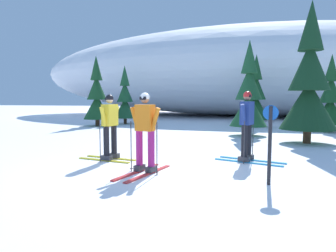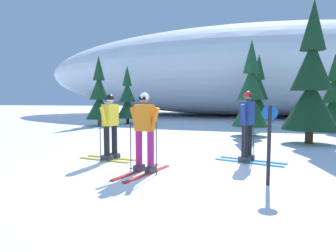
{
  "view_description": "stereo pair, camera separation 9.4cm",
  "coord_description": "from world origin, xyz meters",
  "px_view_note": "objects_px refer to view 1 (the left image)",
  "views": [
    {
      "loc": [
        1.75,
        -6.77,
        1.61
      ],
      "look_at": [
        -0.01,
        0.39,
        0.95
      ],
      "focal_mm": 32.25,
      "sensor_mm": 36.0,
      "label": 1
    },
    {
      "loc": [
        1.84,
        -6.74,
        1.61
      ],
      "look_at": [
        -0.01,
        0.39,
        0.95
      ],
      "focal_mm": 32.25,
      "sensor_mm": 36.0,
      "label": 2
    }
  ],
  "objects_px": {
    "skier_yellow_jacket": "(110,126)",
    "pine_tree_center_right": "(309,84)",
    "pine_tree_right": "(330,100)",
    "skier_navy_jacket": "(247,124)",
    "pine_tree_center_left": "(249,96)",
    "trail_marker_post": "(270,140)",
    "skier_orange_jacket": "(145,131)",
    "pine_tree_center": "(256,97)",
    "pine_tree_left": "(125,100)",
    "pine_tree_far_left": "(97,97)"
  },
  "relations": [
    {
      "from": "trail_marker_post",
      "to": "pine_tree_left",
      "type": "bearing_deg",
      "value": 122.21
    },
    {
      "from": "skier_navy_jacket",
      "to": "skier_orange_jacket",
      "type": "bearing_deg",
      "value": -141.11
    },
    {
      "from": "skier_navy_jacket",
      "to": "trail_marker_post",
      "type": "xyz_separation_m",
      "value": [
        0.38,
        -2.11,
        -0.11
      ]
    },
    {
      "from": "pine_tree_center_left",
      "to": "pine_tree_center_right",
      "type": "distance_m",
      "value": 2.85
    },
    {
      "from": "pine_tree_center_left",
      "to": "skier_navy_jacket",
      "type": "bearing_deg",
      "value": -91.36
    },
    {
      "from": "pine_tree_center_left",
      "to": "pine_tree_right",
      "type": "distance_m",
      "value": 4.59
    },
    {
      "from": "pine_tree_center",
      "to": "trail_marker_post",
      "type": "relative_size",
      "value": 2.79
    },
    {
      "from": "skier_yellow_jacket",
      "to": "pine_tree_left",
      "type": "relative_size",
      "value": 0.46
    },
    {
      "from": "pine_tree_center_left",
      "to": "pine_tree_center_right",
      "type": "bearing_deg",
      "value": -43.42
    },
    {
      "from": "pine_tree_center_left",
      "to": "skier_orange_jacket",
      "type": "bearing_deg",
      "value": -107.04
    },
    {
      "from": "pine_tree_center_right",
      "to": "trail_marker_post",
      "type": "distance_m",
      "value": 6.36
    },
    {
      "from": "pine_tree_center",
      "to": "pine_tree_center_left",
      "type": "bearing_deg",
      "value": -96.07
    },
    {
      "from": "pine_tree_left",
      "to": "pine_tree_center_left",
      "type": "bearing_deg",
      "value": -31.29
    },
    {
      "from": "skier_navy_jacket",
      "to": "pine_tree_right",
      "type": "height_order",
      "value": "pine_tree_right"
    },
    {
      "from": "pine_tree_center_left",
      "to": "pine_tree_center_right",
      "type": "height_order",
      "value": "pine_tree_center_right"
    },
    {
      "from": "trail_marker_post",
      "to": "skier_orange_jacket",
      "type": "bearing_deg",
      "value": 172.12
    },
    {
      "from": "pine_tree_left",
      "to": "pine_tree_center_right",
      "type": "relative_size",
      "value": 0.74
    },
    {
      "from": "pine_tree_center_right",
      "to": "trail_marker_post",
      "type": "height_order",
      "value": "pine_tree_center_right"
    },
    {
      "from": "skier_orange_jacket",
      "to": "trail_marker_post",
      "type": "relative_size",
      "value": 1.17
    },
    {
      "from": "skier_orange_jacket",
      "to": "trail_marker_post",
      "type": "distance_m",
      "value": 2.58
    },
    {
      "from": "skier_orange_jacket",
      "to": "pine_tree_left",
      "type": "relative_size",
      "value": 0.47
    },
    {
      "from": "skier_yellow_jacket",
      "to": "pine_tree_center_left",
      "type": "distance_m",
      "value": 7.47
    },
    {
      "from": "skier_navy_jacket",
      "to": "pine_tree_left",
      "type": "distance_m",
      "value": 12.9
    },
    {
      "from": "pine_tree_far_left",
      "to": "pine_tree_center_right",
      "type": "distance_m",
      "value": 11.76
    },
    {
      "from": "pine_tree_far_left",
      "to": "pine_tree_left",
      "type": "height_order",
      "value": "pine_tree_far_left"
    },
    {
      "from": "skier_yellow_jacket",
      "to": "pine_tree_right",
      "type": "distance_m",
      "value": 11.67
    },
    {
      "from": "pine_tree_center_right",
      "to": "skier_yellow_jacket",
      "type": "bearing_deg",
      "value": -141.55
    },
    {
      "from": "pine_tree_center",
      "to": "pine_tree_center_right",
      "type": "xyz_separation_m",
      "value": [
        1.57,
        -6.5,
        0.38
      ]
    },
    {
      "from": "pine_tree_left",
      "to": "pine_tree_center",
      "type": "xyz_separation_m",
      "value": [
        8.16,
        -0.11,
        0.17
      ]
    },
    {
      "from": "pine_tree_center_right",
      "to": "pine_tree_right",
      "type": "height_order",
      "value": "pine_tree_center_right"
    },
    {
      "from": "skier_yellow_jacket",
      "to": "pine_tree_far_left",
      "type": "xyz_separation_m",
      "value": [
        -5.07,
        9.24,
        0.83
      ]
    },
    {
      "from": "skier_navy_jacket",
      "to": "pine_tree_center_left",
      "type": "bearing_deg",
      "value": 88.64
    },
    {
      "from": "skier_orange_jacket",
      "to": "trail_marker_post",
      "type": "bearing_deg",
      "value": -7.88
    },
    {
      "from": "skier_orange_jacket",
      "to": "pine_tree_right",
      "type": "height_order",
      "value": "pine_tree_right"
    },
    {
      "from": "skier_orange_jacket",
      "to": "trail_marker_post",
      "type": "xyz_separation_m",
      "value": [
        2.56,
        -0.35,
        -0.06
      ]
    },
    {
      "from": "skier_yellow_jacket",
      "to": "skier_orange_jacket",
      "type": "bearing_deg",
      "value": -39.33
    },
    {
      "from": "skier_navy_jacket",
      "to": "pine_tree_center_left",
      "type": "distance_m",
      "value": 5.85
    },
    {
      "from": "skier_navy_jacket",
      "to": "pine_tree_center_left",
      "type": "xyz_separation_m",
      "value": [
        0.14,
        5.79,
        0.79
      ]
    },
    {
      "from": "skier_navy_jacket",
      "to": "pine_tree_center_right",
      "type": "xyz_separation_m",
      "value": [
        2.19,
        3.85,
        1.17
      ]
    },
    {
      "from": "pine_tree_right",
      "to": "trail_marker_post",
      "type": "bearing_deg",
      "value": -109.48
    },
    {
      "from": "trail_marker_post",
      "to": "pine_tree_center",
      "type": "bearing_deg",
      "value": 88.9
    },
    {
      "from": "pine_tree_left",
      "to": "skier_orange_jacket",
      "type": "bearing_deg",
      "value": -66.31
    },
    {
      "from": "skier_orange_jacket",
      "to": "pine_tree_center_left",
      "type": "height_order",
      "value": "pine_tree_center_left"
    },
    {
      "from": "pine_tree_center_right",
      "to": "pine_tree_right",
      "type": "relative_size",
      "value": 1.35
    },
    {
      "from": "pine_tree_far_left",
      "to": "pine_tree_center_left",
      "type": "distance_m",
      "value": 9.14
    },
    {
      "from": "skier_navy_jacket",
      "to": "skier_orange_jacket",
      "type": "relative_size",
      "value": 1.03
    },
    {
      "from": "skier_orange_jacket",
      "to": "pine_tree_center",
      "type": "distance_m",
      "value": 12.45
    },
    {
      "from": "skier_orange_jacket",
      "to": "pine_tree_right",
      "type": "distance_m",
      "value": 11.77
    },
    {
      "from": "pine_tree_center_left",
      "to": "pine_tree_right",
      "type": "height_order",
      "value": "pine_tree_center_left"
    },
    {
      "from": "skier_yellow_jacket",
      "to": "pine_tree_center_right",
      "type": "xyz_separation_m",
      "value": [
        5.69,
        4.52,
        1.22
      ]
    }
  ]
}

